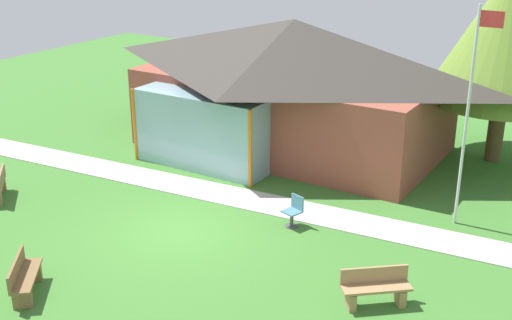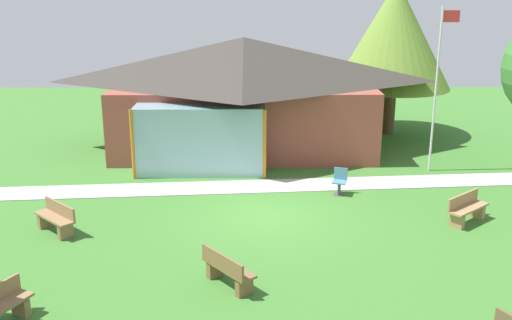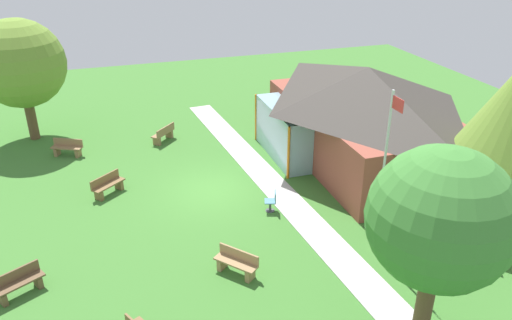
{
  "view_description": "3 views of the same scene",
  "coord_description": "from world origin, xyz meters",
  "px_view_note": "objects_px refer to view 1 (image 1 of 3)",
  "views": [
    {
      "loc": [
        9.9,
        -12.24,
        7.97
      ],
      "look_at": [
        0.51,
        2.88,
        1.19
      ],
      "focal_mm": 45.98,
      "sensor_mm": 36.0,
      "label": 1
    },
    {
      "loc": [
        -0.5,
        -16.46,
        6.72
      ],
      "look_at": [
        -0.36,
        2.5,
        0.96
      ],
      "focal_mm": 41.73,
      "sensor_mm": 36.0,
      "label": 2
    },
    {
      "loc": [
        18.42,
        -4.08,
        10.49
      ],
      "look_at": [
        -0.1,
        1.96,
        1.09
      ],
      "focal_mm": 35.15,
      "sensor_mm": 36.0,
      "label": 3
    }
  ],
  "objects_px": {
    "bench_mid_right": "(375,288)",
    "tree_behind_pavilion_right": "(510,31)",
    "bench_front_center": "(24,278)",
    "flagpole": "(469,109)",
    "patio_chair_lawn_spare": "(294,212)",
    "pavilion": "(289,83)"
  },
  "relations": [
    {
      "from": "bench_mid_right",
      "to": "tree_behind_pavilion_right",
      "type": "height_order",
      "value": "tree_behind_pavilion_right"
    },
    {
      "from": "bench_front_center",
      "to": "tree_behind_pavilion_right",
      "type": "bearing_deg",
      "value": 115.29
    },
    {
      "from": "tree_behind_pavilion_right",
      "to": "flagpole",
      "type": "bearing_deg",
      "value": -86.58
    },
    {
      "from": "bench_mid_right",
      "to": "patio_chair_lawn_spare",
      "type": "height_order",
      "value": "patio_chair_lawn_spare"
    },
    {
      "from": "flagpole",
      "to": "tree_behind_pavilion_right",
      "type": "height_order",
      "value": "tree_behind_pavilion_right"
    },
    {
      "from": "patio_chair_lawn_spare",
      "to": "tree_behind_pavilion_right",
      "type": "distance_m",
      "value": 9.55
    },
    {
      "from": "pavilion",
      "to": "patio_chair_lawn_spare",
      "type": "relative_size",
      "value": 13.03
    },
    {
      "from": "pavilion",
      "to": "tree_behind_pavilion_right",
      "type": "bearing_deg",
      "value": 20.75
    },
    {
      "from": "pavilion",
      "to": "bench_front_center",
      "type": "xyz_separation_m",
      "value": [
        -0.18,
        -11.6,
        -1.96
      ]
    },
    {
      "from": "pavilion",
      "to": "bench_front_center",
      "type": "distance_m",
      "value": 11.77
    },
    {
      "from": "pavilion",
      "to": "flagpole",
      "type": "distance_m",
      "value": 7.61
    },
    {
      "from": "flagpole",
      "to": "patio_chair_lawn_spare",
      "type": "relative_size",
      "value": 6.84
    },
    {
      "from": "flagpole",
      "to": "bench_front_center",
      "type": "xyz_separation_m",
      "value": [
        -7.11,
        -8.57,
        -2.83
      ]
    },
    {
      "from": "flagpole",
      "to": "bench_mid_right",
      "type": "relative_size",
      "value": 4.11
    },
    {
      "from": "patio_chair_lawn_spare",
      "to": "tree_behind_pavilion_right",
      "type": "relative_size",
      "value": 0.13
    },
    {
      "from": "flagpole",
      "to": "bench_front_center",
      "type": "height_order",
      "value": "flagpole"
    },
    {
      "from": "patio_chair_lawn_spare",
      "to": "pavilion",
      "type": "bearing_deg",
      "value": -41.95
    },
    {
      "from": "bench_mid_right",
      "to": "patio_chair_lawn_spare",
      "type": "bearing_deg",
      "value": -76.07
    },
    {
      "from": "pavilion",
      "to": "flagpole",
      "type": "height_order",
      "value": "flagpole"
    },
    {
      "from": "bench_mid_right",
      "to": "tree_behind_pavilion_right",
      "type": "distance_m",
      "value": 11.15
    },
    {
      "from": "pavilion",
      "to": "bench_mid_right",
      "type": "height_order",
      "value": "pavilion"
    },
    {
      "from": "tree_behind_pavilion_right",
      "to": "pavilion",
      "type": "bearing_deg",
      "value": -159.25
    }
  ]
}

